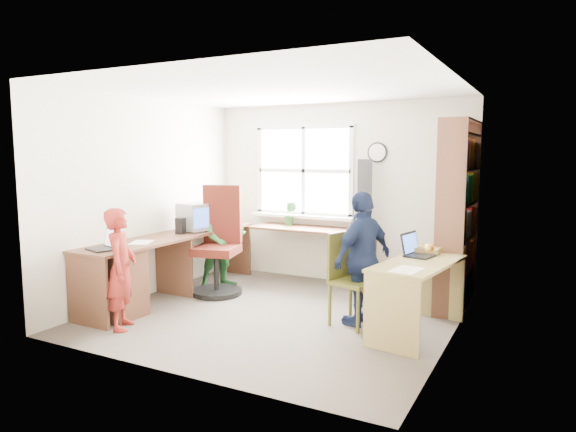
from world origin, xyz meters
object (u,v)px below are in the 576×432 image
object	(u,v)px
bookshelf	(458,220)
person_red	(121,269)
l_desk	(165,266)
laptop_right	(417,250)
laptop_left	(106,245)
swivel_chair	(219,247)
right_desk	(418,282)
cd_tower	(365,195)
potted_plant	(290,214)
person_green	(223,238)
person_navy	(363,259)
wooden_chair	(349,275)
crt_monitor	(194,217)

from	to	relation	value
bookshelf	person_red	distance (m)	3.64
l_desk	laptop_right	world-z (taller)	laptop_right
laptop_left	l_desk	bearing A→B (deg)	94.60
laptop_left	person_red	size ratio (longest dim) A/B	0.31
swivel_chair	person_red	size ratio (longest dim) A/B	1.11
right_desk	cd_tower	bearing A→B (deg)	134.86
laptop_left	potted_plant	bearing A→B (deg)	90.22
laptop_right	potted_plant	size ratio (longest dim) A/B	1.18
person_green	swivel_chair	bearing A→B (deg)	-124.63
swivel_chair	person_red	distance (m)	1.55
swivel_chair	person_red	world-z (taller)	swivel_chair
person_navy	laptop_right	bearing A→B (deg)	140.74
person_red	potted_plant	bearing A→B (deg)	-42.62
wooden_chair	person_navy	world-z (taller)	person_navy
laptop_right	person_green	world-z (taller)	person_green
l_desk	wooden_chair	world-z (taller)	wooden_chair
wooden_chair	person_navy	xyz separation A→B (m)	(0.13, 0.06, 0.17)
crt_monitor	cd_tower	world-z (taller)	cd_tower
l_desk	cd_tower	bearing A→B (deg)	45.74
laptop_left	potted_plant	distance (m)	2.63
bookshelf	right_desk	bearing A→B (deg)	-99.08
wooden_chair	potted_plant	world-z (taller)	potted_plant
laptop_right	person_red	size ratio (longest dim) A/B	0.32
l_desk	laptop_left	bearing A→B (deg)	-104.94
person_green	person_navy	bearing A→B (deg)	-75.11
swivel_chair	person_navy	distance (m)	2.02
wooden_chair	laptop_left	distance (m)	2.52
potted_plant	l_desk	bearing A→B (deg)	-110.94
bookshelf	person_green	world-z (taller)	bookshelf
person_red	person_navy	world-z (taller)	person_navy
right_desk	swivel_chair	bearing A→B (deg)	-179.18
crt_monitor	l_desk	bearing A→B (deg)	-62.97
l_desk	bookshelf	xyz separation A→B (m)	(2.96, 1.47, 0.55)
swivel_chair	laptop_left	distance (m)	1.50
person_green	person_navy	xyz separation A→B (m)	(2.12, -0.59, 0.04)
laptop_left	potted_plant	world-z (taller)	potted_plant
l_desk	potted_plant	xyz separation A→B (m)	(0.69, 1.79, 0.46)
crt_monitor	swivel_chair	bearing A→B (deg)	12.87
bookshelf	potted_plant	world-z (taller)	bookshelf
bookshelf	swivel_chair	size ratio (longest dim) A/B	1.57
swivel_chair	person_navy	bearing A→B (deg)	-24.08
right_desk	crt_monitor	world-z (taller)	crt_monitor
right_desk	person_red	size ratio (longest dim) A/B	1.07
l_desk	bookshelf	world-z (taller)	bookshelf
potted_plant	person_green	size ratio (longest dim) A/B	0.26
bookshelf	person_red	xyz separation A→B (m)	(-2.81, -2.28, -0.40)
right_desk	person_navy	bearing A→B (deg)	-173.66
wooden_chair	person_red	bearing A→B (deg)	-133.08
swivel_chair	wooden_chair	bearing A→B (deg)	-26.38
bookshelf	laptop_right	distance (m)	0.86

